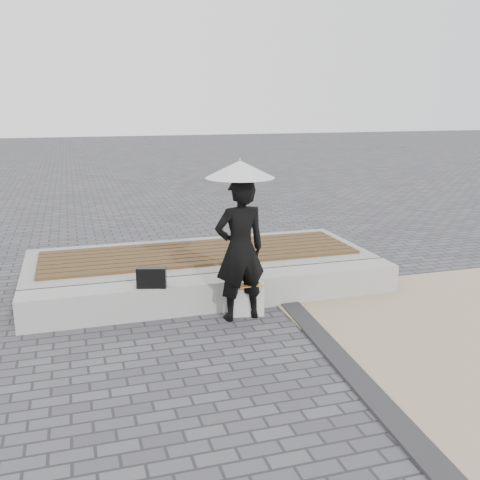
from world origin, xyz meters
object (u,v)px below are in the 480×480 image
parasol (240,169)px  canvas_tote (248,299)px  woman (240,250)px  seating_ledge (221,292)px  handbag (152,277)px

parasol → canvas_tote: size_ratio=2.49×
woman → seating_ledge: bearing=-82.0°
handbag → canvas_tote: bearing=4.1°
seating_ledge → parasol: 1.72m
canvas_tote → woman: bearing=-136.7°
seating_ledge → woman: bearing=-75.5°
parasol → handbag: size_ratio=2.93×
seating_ledge → handbag: size_ratio=13.97×
woman → canvas_tote: size_ratio=4.19×
parasol → handbag: parasol is taller
woman → parasol: (0.00, 0.00, 0.97)m
woman → canvas_tote: woman is taller
seating_ledge → canvas_tote: (0.24, -0.38, 0.01)m
seating_ledge → handbag: (-0.91, -0.14, 0.33)m
parasol → handbag: bearing=162.6°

